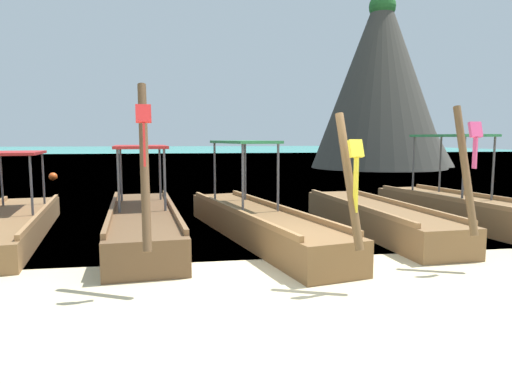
{
  "coord_description": "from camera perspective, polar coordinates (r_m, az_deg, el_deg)",
  "views": [
    {
      "loc": [
        -1.6,
        -6.54,
        2.09
      ],
      "look_at": [
        0.0,
        3.16,
        0.95
      ],
      "focal_mm": 32.37,
      "sensor_mm": 36.0,
      "label": 1
    }
  ],
  "objects": [
    {
      "name": "mooring_buoy_near",
      "position": [
        24.95,
        -23.79,
        1.74
      ],
      "size": [
        0.41,
        0.41,
        0.41
      ],
      "color": "#EA5119",
      "rests_on": "sea_water"
    },
    {
      "name": "longtail_boat_yellow_ribbon",
      "position": [
        9.66,
        0.21,
        -3.7
      ],
      "size": [
        2.48,
        6.94,
        2.46
      ],
      "color": "brown",
      "rests_on": "ground"
    },
    {
      "name": "ground",
      "position": [
        7.05,
        4.27,
        -10.63
      ],
      "size": [
        120.0,
        120.0,
        0.0
      ],
      "primitive_type": "plane",
      "color": "beige"
    },
    {
      "name": "sea_water",
      "position": [
        67.75,
        -8.06,
        4.8
      ],
      "size": [
        120.0,
        120.0,
        0.0
      ],
      "primitive_type": "plane",
      "color": "#2DB29E",
      "rests_on": "ground"
    },
    {
      "name": "karst_rock",
      "position": [
        34.84,
        15.51,
        13.12
      ],
      "size": [
        11.05,
        9.54,
        12.97
      ],
      "color": "#47443D",
      "rests_on": "ground"
    },
    {
      "name": "longtail_boat_red_ribbon",
      "position": [
        9.92,
        -13.79,
        -3.59
      ],
      "size": [
        1.86,
        6.76,
        2.88
      ],
      "color": "brown",
      "rests_on": "ground"
    },
    {
      "name": "longtail_boat_turquoise_ribbon",
      "position": [
        12.1,
        25.07,
        -2.12
      ],
      "size": [
        2.11,
        6.65,
        2.34
      ],
      "color": "brown",
      "rests_on": "ground"
    },
    {
      "name": "longtail_boat_pink_ribbon",
      "position": [
        10.82,
        14.55,
        -3.08
      ],
      "size": [
        1.5,
        6.29,
        2.63
      ],
      "color": "brown",
      "rests_on": "ground"
    },
    {
      "name": "longtail_boat_green_ribbon",
      "position": [
        11.03,
        -28.05,
        -3.43
      ],
      "size": [
        2.14,
        6.59,
        2.65
      ],
      "color": "brown",
      "rests_on": "ground"
    }
  ]
}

